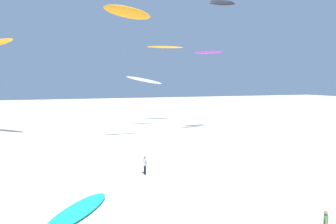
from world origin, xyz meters
TOP-DOWN VIEW (x-y plane):
  - flying_kite_1 at (3.66, 38.06)m, footprint 6.69×8.53m
  - flying_kite_2 at (17.89, 42.89)m, footprint 5.82×8.37m
  - flying_kite_4 at (15.01, 56.26)m, footprint 7.27×5.79m
  - flying_kite_6 at (18.93, 40.97)m, footprint 4.93×10.44m
  - flying_kite_7 at (9.61, 52.55)m, footprint 6.38×8.70m
  - grounded_kite_0 at (-3.59, 19.53)m, footprint 4.91×5.57m
  - person_near_left at (2.31, 25.41)m, footprint 0.26×0.50m

SIDE VIEW (x-z plane):
  - grounded_kite_0 at x=-3.59m, z-range 0.00..0.41m
  - person_near_left at x=2.31m, z-range 0.08..1.74m
  - flying_kite_7 at x=9.61m, z-range 3.77..13.38m
  - flying_kite_2 at x=17.89m, z-range 6.20..19.62m
  - flying_kite_4 at x=15.01m, z-range 7.35..23.04m
  - flying_kite_1 at x=3.66m, z-range 7.91..25.91m
  - flying_kite_6 at x=18.93m, z-range 9.74..30.69m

